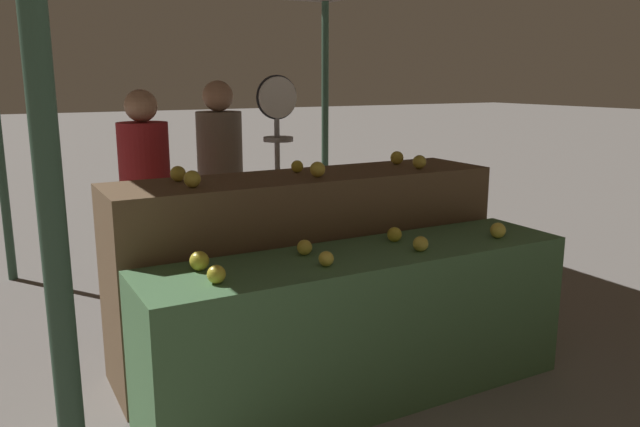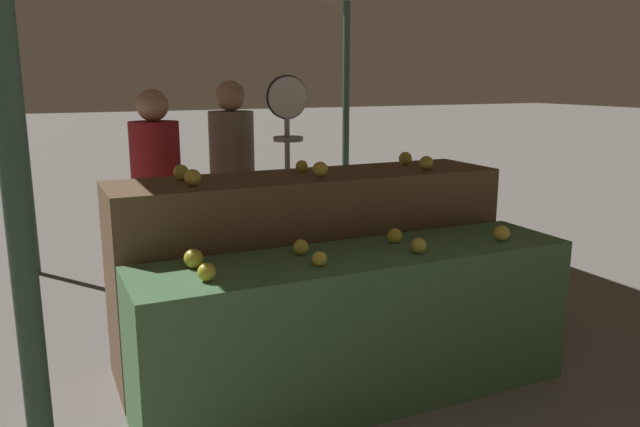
# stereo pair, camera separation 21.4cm
# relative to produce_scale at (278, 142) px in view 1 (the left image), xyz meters

# --- Properties ---
(ground_plane) EXTENTS (60.00, 60.00, 0.00)m
(ground_plane) POSITION_rel_produce_scale_xyz_m (-0.14, -1.30, -1.20)
(ground_plane) COLOR slate
(display_counter_front) EXTENTS (2.25, 0.55, 0.78)m
(display_counter_front) POSITION_rel_produce_scale_xyz_m (-0.14, -1.30, -0.81)
(display_counter_front) COLOR #4C7A4C
(display_counter_front) RESTS_ON ground_plane
(display_counter_back) EXTENTS (2.25, 0.55, 1.09)m
(display_counter_back) POSITION_rel_produce_scale_xyz_m (-0.14, -0.70, -0.66)
(display_counter_back) COLOR brown
(display_counter_back) RESTS_ON ground_plane
(apple_front_0) EXTENTS (0.08, 0.08, 0.08)m
(apple_front_0) POSITION_rel_produce_scale_xyz_m (-0.94, -1.40, -0.39)
(apple_front_0) COLOR gold
(apple_front_0) RESTS_ON display_counter_front
(apple_front_1) EXTENTS (0.07, 0.07, 0.07)m
(apple_front_1) POSITION_rel_produce_scale_xyz_m (-0.42, -1.40, -0.39)
(apple_front_1) COLOR yellow
(apple_front_1) RESTS_ON display_counter_front
(apple_front_2) EXTENTS (0.08, 0.08, 0.08)m
(apple_front_2) POSITION_rel_produce_scale_xyz_m (0.12, -1.41, -0.39)
(apple_front_2) COLOR gold
(apple_front_2) RESTS_ON display_counter_front
(apple_front_3) EXTENTS (0.08, 0.08, 0.08)m
(apple_front_3) POSITION_rel_produce_scale_xyz_m (0.65, -1.40, -0.38)
(apple_front_3) COLOR yellow
(apple_front_3) RESTS_ON display_counter_front
(apple_front_4) EXTENTS (0.09, 0.09, 0.09)m
(apple_front_4) POSITION_rel_produce_scale_xyz_m (-0.95, -1.19, -0.38)
(apple_front_4) COLOR gold
(apple_front_4) RESTS_ON display_counter_front
(apple_front_5) EXTENTS (0.08, 0.08, 0.08)m
(apple_front_5) POSITION_rel_produce_scale_xyz_m (-0.42, -1.19, -0.39)
(apple_front_5) COLOR yellow
(apple_front_5) RESTS_ON display_counter_front
(apple_front_6) EXTENTS (0.08, 0.08, 0.08)m
(apple_front_6) POSITION_rel_produce_scale_xyz_m (0.11, -1.20, -0.39)
(apple_front_6) COLOR gold
(apple_front_6) RESTS_ON display_counter_front
(apple_back_0) EXTENTS (0.09, 0.09, 0.09)m
(apple_back_0) POSITION_rel_produce_scale_xyz_m (-0.84, -0.79, -0.07)
(apple_back_0) COLOR gold
(apple_back_0) RESTS_ON display_counter_back
(apple_back_1) EXTENTS (0.09, 0.09, 0.09)m
(apple_back_1) POSITION_rel_produce_scale_xyz_m (-0.13, -0.80, -0.07)
(apple_back_1) COLOR yellow
(apple_back_1) RESTS_ON display_counter_back
(apple_back_2) EXTENTS (0.08, 0.08, 0.08)m
(apple_back_2) POSITION_rel_produce_scale_xyz_m (0.56, -0.81, -0.07)
(apple_back_2) COLOR gold
(apple_back_2) RESTS_ON display_counter_back
(apple_back_3) EXTENTS (0.08, 0.08, 0.08)m
(apple_back_3) POSITION_rel_produce_scale_xyz_m (-0.85, -0.58, -0.07)
(apple_back_3) COLOR gold
(apple_back_3) RESTS_ON display_counter_back
(apple_back_4) EXTENTS (0.07, 0.07, 0.07)m
(apple_back_4) POSITION_rel_produce_scale_xyz_m (-0.15, -0.59, -0.08)
(apple_back_4) COLOR gold
(apple_back_4) RESTS_ON display_counter_back
(apple_back_5) EXTENTS (0.08, 0.08, 0.08)m
(apple_back_5) POSITION_rel_produce_scale_xyz_m (0.56, -0.58, -0.07)
(apple_back_5) COLOR yellow
(apple_back_5) RESTS_ON display_counter_back
(produce_scale) EXTENTS (0.29, 0.20, 1.64)m
(produce_scale) POSITION_rel_produce_scale_xyz_m (0.00, 0.00, 0.00)
(produce_scale) COLOR #99999E
(produce_scale) RESTS_ON ground_plane
(person_vendor_at_scale) EXTENTS (0.38, 0.38, 1.61)m
(person_vendor_at_scale) POSITION_rel_produce_scale_xyz_m (-0.28, 0.36, -0.27)
(person_vendor_at_scale) COLOR #2D2D38
(person_vendor_at_scale) RESTS_ON ground_plane
(person_customer_left) EXTENTS (0.42, 0.42, 1.56)m
(person_customer_left) POSITION_rel_produce_scale_xyz_m (-0.85, 0.20, -0.30)
(person_customer_left) COLOR #2D2D38
(person_customer_left) RESTS_ON ground_plane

